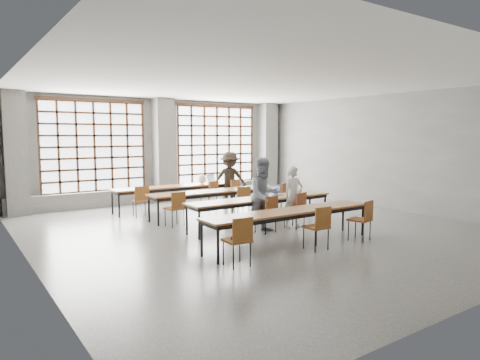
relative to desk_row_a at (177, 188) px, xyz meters
name	(u,v)px	position (x,y,z in m)	size (l,w,h in m)	color
floor	(255,228)	(0.33, -3.54, -0.66)	(11.00, 11.00, 0.00)	#494947
ceiling	(255,82)	(0.33, -3.54, 2.84)	(11.00, 11.00, 0.00)	silver
wall_back	(160,150)	(0.33, 1.96, 1.09)	(10.00, 10.00, 0.00)	#5A5A57
wall_left	(24,165)	(-4.67, -3.54, 1.09)	(11.00, 11.00, 0.00)	#5A5A57
wall_right	(386,152)	(5.33, -3.54, 1.09)	(11.00, 11.00, 0.00)	#5A5A57
column_left	(15,154)	(-4.17, 1.68, 1.09)	(0.60, 0.55, 3.50)	#5B5B58
column_mid	(163,150)	(0.33, 1.68, 1.09)	(0.60, 0.55, 3.50)	#5B5B58
column_right	(267,148)	(4.83, 1.68, 1.09)	(0.60, 0.55, 3.50)	#5B5B58
window_left	(94,147)	(-1.92, 1.88, 1.24)	(3.32, 0.12, 3.00)	white
window_right	(217,145)	(2.58, 1.88, 1.24)	(3.32, 0.12, 3.00)	white
sill_ledge	(163,194)	(0.33, 1.76, -0.41)	(9.80, 0.35, 0.50)	#5B5B58
desk_row_a	(177,188)	(0.00, 0.00, 0.00)	(4.00, 0.70, 0.73)	brown
desk_row_b	(218,192)	(0.43, -1.65, 0.00)	(4.00, 0.70, 0.73)	brown
desk_row_c	(261,200)	(0.58, -3.48, 0.00)	(4.00, 0.70, 0.73)	brown
desk_row_d	(290,213)	(-0.02, -5.23, 0.00)	(4.00, 0.70, 0.73)	brown
chair_back_left	(141,198)	(-1.41, -0.63, -0.13)	(0.47, 0.48, 0.88)	brown
chair_back_mid	(211,192)	(0.82, -0.63, -0.13)	(0.52, 0.52, 0.88)	brown
chair_back_right	(233,190)	(1.62, -0.63, -0.13)	(0.50, 0.50, 0.88)	brown
chair_mid_left	(176,205)	(-1.16, -2.28, -0.13)	(0.46, 0.46, 0.88)	brown
chair_mid_centre	(242,199)	(0.82, -2.28, -0.13)	(0.47, 0.47, 0.88)	brown
chair_mid_right	(282,194)	(2.25, -2.28, -0.13)	(0.52, 0.52, 0.88)	brown
chair_front_left	(268,210)	(0.29, -4.11, -0.13)	(0.47, 0.48, 0.88)	maroon
chair_front_right	(297,206)	(1.20, -4.11, -0.13)	(0.51, 0.51, 0.88)	#672F14
chair_near_left	(239,236)	(-1.72, -5.86, -0.13)	(0.44, 0.44, 0.88)	brown
chair_near_mid	(319,224)	(0.18, -5.86, -0.13)	(0.44, 0.44, 0.88)	brown
chair_near_right	(363,216)	(1.50, -5.86, -0.13)	(0.51, 0.52, 0.88)	brown
student_male	(293,197)	(1.18, -3.98, 0.10)	(0.56, 0.36, 1.52)	silver
student_female	(264,195)	(0.28, -3.98, 0.21)	(0.85, 0.66, 1.75)	#19294B
student_back	(230,179)	(1.60, -0.50, 0.20)	(1.12, 0.64, 1.74)	black
laptop_front	(276,193)	(1.13, -3.37, 0.13)	(0.38, 0.33, 0.26)	#B7B7BC
laptop_back	(213,181)	(1.33, 0.11, 0.13)	(0.44, 0.41, 0.26)	#B8B8BD
mouse	(291,194)	(1.53, -3.50, 0.08)	(0.10, 0.06, 0.04)	silver
green_box	(258,196)	(0.53, -3.40, 0.11)	(0.25, 0.09, 0.09)	green
phone	(270,197)	(0.76, -3.58, 0.07)	(0.13, 0.06, 0.01)	black
paper_sheet_b	(209,191)	(0.13, -1.70, 0.07)	(0.30, 0.21, 0.00)	white
paper_sheet_c	(221,190)	(0.53, -1.65, 0.07)	(0.30, 0.21, 0.00)	white
backpack	(262,180)	(2.03, -1.60, 0.27)	(0.32, 0.20, 0.40)	black
plastic_bag	(202,179)	(0.90, 0.05, 0.21)	(0.26, 0.21, 0.29)	white
red_pouch	(237,238)	(-1.72, -5.78, -0.16)	(0.20, 0.08, 0.06)	#AF1517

